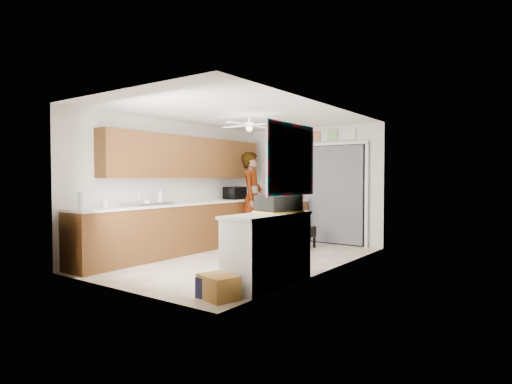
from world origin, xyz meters
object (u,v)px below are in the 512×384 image
Objects in this scene: soap_bottle at (160,196)px; paper_towel_roll at (82,201)px; cup at (147,203)px; suitcase at (278,203)px; dog at (307,236)px; man at (252,198)px; navy_crate at (217,288)px; cardboard_box at (218,287)px; microwave at (235,193)px.

soap_bottle is 1.58m from paper_towel_roll.
suitcase is at bearing 4.50° from cup.
soap_bottle is 0.48× the size of dog.
soap_bottle is at bearing 145.00° from man.
navy_crate is 4.23m from man.
cup is 2.74m from cardboard_box.
dog reaches higher than cardboard_box.
microwave is 2.01m from soap_bottle.
soap_bottle is 0.73× the size of navy_crate.
navy_crate is 0.20× the size of man.
paper_towel_roll reaches higher than suitcase.
cup is at bearing 178.36° from microwave.
navy_crate is 0.66× the size of dog.
soap_bottle is at bearing 150.80° from navy_crate.
navy_crate is at bearing -22.06° from cup.
dog is at bearing 124.99° from suitcase.
dog is at bearing 103.33° from cardboard_box.
dog is (1.71, 3.82, -0.83)m from paper_towel_roll.
paper_towel_roll is 3.71m from man.
microwave is 2.51m from cup.
paper_towel_roll is at bearing -99.11° from cup.
cardboard_box is 0.23× the size of man.
suitcase is 0.90× the size of dog.
paper_towel_roll is 2.72m from navy_crate.
microwave is 3.58m from paper_towel_roll.
cup is 0.42× the size of paper_towel_roll.
navy_crate is at bearing -29.20° from soap_bottle.
paper_towel_roll is at bearing -114.13° from dog.
soap_bottle is 3.18m from cardboard_box.
suitcase is (2.66, 1.28, -0.01)m from paper_towel_roll.
man reaches higher than cardboard_box.
cup is at bearing 80.89° from paper_towel_roll.
microwave is 4.40m from cardboard_box.
suitcase reaches higher than cup.
cup is (0.23, -0.50, -0.10)m from soap_bottle.
soap_bottle reaches higher than microwave.
microwave is 1.68× the size of soap_bottle.
cup is 0.20× the size of suitcase.
man reaches higher than soap_bottle.
man is at bearing 83.16° from paper_towel_roll.
suitcase is 0.28× the size of man.
suitcase is 1.49m from navy_crate.
suitcase is at bearing -69.47° from dog.
suitcase is (2.49, 0.20, 0.07)m from cup.
navy_crate is (2.55, 0.12, -0.95)m from paper_towel_roll.
man is at bearing -174.08° from dog.
cup is 0.27× the size of navy_crate.
dog is at bearing 51.68° from soap_bottle.
man is (0.27, 2.60, -0.01)m from cup.
suitcase is (2.72, -0.30, -0.03)m from soap_bottle.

